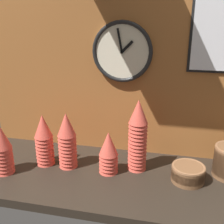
% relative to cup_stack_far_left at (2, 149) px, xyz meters
% --- Properties ---
extents(ground_plane, '(1.60, 0.56, 0.04)m').
position_rel_cup_stack_far_left_xyz_m(ground_plane, '(0.56, 0.09, -0.14)').
color(ground_plane, black).
extents(wall_tiled_back, '(1.60, 0.03, 1.05)m').
position_rel_cup_stack_far_left_xyz_m(wall_tiled_back, '(0.56, 0.36, 0.41)').
color(wall_tiled_back, '#A3602D').
rests_on(wall_tiled_back, ground_plane).
extents(cup_stack_far_left, '(0.09, 0.09, 0.24)m').
position_rel_cup_stack_far_left_xyz_m(cup_stack_far_left, '(0.00, 0.00, 0.00)').
color(cup_stack_far_left, '#DB4C3D').
rests_on(cup_stack_far_left, ground_plane).
extents(cup_stack_center_left, '(0.09, 0.09, 0.28)m').
position_rel_cup_stack_far_left_xyz_m(cup_stack_center_left, '(0.27, 0.12, 0.02)').
color(cup_stack_center_left, '#DB4C3D').
rests_on(cup_stack_center_left, ground_plane).
extents(cup_stack_center_right, '(0.09, 0.09, 0.35)m').
position_rel_cup_stack_far_left_xyz_m(cup_stack_center_right, '(0.60, 0.17, 0.05)').
color(cup_stack_center_right, '#DB4C3D').
rests_on(cup_stack_center_right, ground_plane).
extents(cup_stack_left, '(0.09, 0.09, 0.26)m').
position_rel_cup_stack_far_left_xyz_m(cup_stack_left, '(0.15, 0.12, 0.01)').
color(cup_stack_left, '#DB4C3D').
rests_on(cup_stack_left, ground_plane).
extents(cup_stack_center, '(0.09, 0.09, 0.20)m').
position_rel_cup_stack_far_left_xyz_m(cup_stack_center, '(0.47, 0.11, -0.02)').
color(cup_stack_center, '#DB4C3D').
rests_on(cup_stack_center, ground_plane).
extents(bowl_stack_right, '(0.15, 0.15, 0.08)m').
position_rel_cup_stack_far_left_xyz_m(bowl_stack_right, '(0.84, 0.11, -0.08)').
color(bowl_stack_right, brown).
rests_on(bowl_stack_right, ground_plane).
extents(wall_clock, '(0.30, 0.03, 0.30)m').
position_rel_cup_stack_far_left_xyz_m(wall_clock, '(0.49, 0.33, 0.41)').
color(wall_clock, beige).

